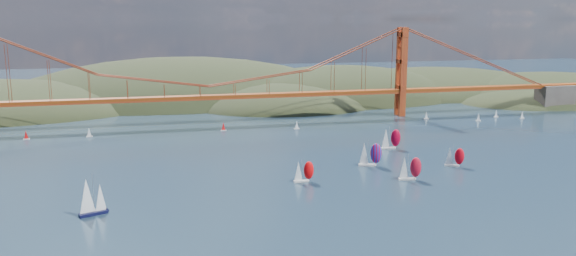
% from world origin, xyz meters
% --- Properties ---
extents(ground, '(1200.00, 1200.00, 0.00)m').
position_xyz_m(ground, '(0.00, 0.00, 0.00)').
color(ground, black).
rests_on(ground, ground).
extents(headlands, '(725.00, 225.00, 96.00)m').
position_xyz_m(headlands, '(44.95, 278.29, -12.46)').
color(headlands, black).
rests_on(headlands, ground).
extents(bridge, '(552.00, 12.00, 55.00)m').
position_xyz_m(bridge, '(-1.75, 180.00, 32.23)').
color(bridge, '#85350D').
rests_on(bridge, ground).
extents(sloop_navy, '(9.07, 6.76, 13.28)m').
position_xyz_m(sloop_navy, '(-52.38, 33.42, 5.86)').
color(sloop_navy, black).
rests_on(sloop_navy, ground).
extents(racer_0, '(7.68, 3.08, 8.88)m').
position_xyz_m(racer_0, '(21.14, 52.48, 4.19)').
color(racer_0, silver).
rests_on(racer_0, ground).
extents(racer_1, '(8.79, 4.32, 9.90)m').
position_xyz_m(racer_1, '(60.93, 45.46, 4.68)').
color(racer_1, silver).
rests_on(racer_1, ground).
extents(racer_2, '(7.91, 5.57, 8.87)m').
position_xyz_m(racer_2, '(87.73, 59.22, 4.19)').
color(racer_2, silver).
rests_on(racer_2, ground).
extents(racer_3, '(9.38, 4.33, 10.60)m').
position_xyz_m(racer_3, '(75.43, 95.14, 5.01)').
color(racer_3, silver).
rests_on(racer_3, ground).
extents(racer_rwb, '(9.73, 5.52, 10.90)m').
position_xyz_m(racer_rwb, '(54.10, 68.37, 5.15)').
color(racer_rwb, silver).
rests_on(racer_rwb, ground).
extents(distant_boat_2, '(3.00, 2.00, 4.70)m').
position_xyz_m(distant_boat_2, '(-94.76, 158.85, 2.41)').
color(distant_boat_2, silver).
rests_on(distant_boat_2, ground).
extents(distant_boat_3, '(3.00, 2.00, 4.70)m').
position_xyz_m(distant_boat_3, '(-64.41, 157.79, 2.41)').
color(distant_boat_3, silver).
rests_on(distant_boat_3, ground).
extents(distant_boat_4, '(3.00, 2.00, 4.70)m').
position_xyz_m(distant_boat_4, '(129.88, 163.47, 2.41)').
color(distant_boat_4, silver).
rests_on(distant_boat_4, ground).
extents(distant_boat_5, '(3.00, 2.00, 4.70)m').
position_xyz_m(distant_boat_5, '(156.97, 150.05, 2.41)').
color(distant_boat_5, silver).
rests_on(distant_boat_5, ground).
extents(distant_boat_6, '(3.00, 2.00, 4.70)m').
position_xyz_m(distant_boat_6, '(175.11, 159.05, 2.41)').
color(distant_boat_6, silver).
rests_on(distant_boat_6, ground).
extents(distant_boat_7, '(3.00, 2.00, 4.70)m').
position_xyz_m(distant_boat_7, '(187.46, 150.68, 2.41)').
color(distant_boat_7, silver).
rests_on(distant_boat_7, ground).
extents(distant_boat_8, '(3.00, 2.00, 4.70)m').
position_xyz_m(distant_boat_8, '(45.16, 152.21, 2.41)').
color(distant_boat_8, silver).
rests_on(distant_boat_8, ground).
extents(distant_boat_9, '(3.00, 2.00, 4.70)m').
position_xyz_m(distant_boat_9, '(5.07, 157.14, 2.41)').
color(distant_boat_9, silver).
rests_on(distant_boat_9, ground).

